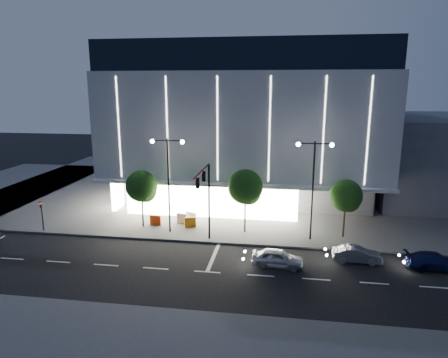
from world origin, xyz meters
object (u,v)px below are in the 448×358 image
(tree_left, at_px, (142,188))
(traffic_mast, at_px, (206,190))
(car_second, at_px, (357,254))
(barrier_d, at_px, (191,217))
(street_lamp_west, at_px, (168,171))
(barrier_a, at_px, (156,220))
(car_third, at_px, (435,261))
(ped_signal_far, at_px, (42,213))
(barrier_c, at_px, (190,222))
(tree_right, at_px, (346,197))
(street_lamp_east, at_px, (313,176))
(tree_mid, at_px, (246,189))
(barrier_b, at_px, (182,218))
(car_lead, at_px, (278,258))

(tree_left, bearing_deg, traffic_mast, -27.84)
(car_second, xyz_separation_m, barrier_d, (-15.02, 7.00, 0.03))
(street_lamp_west, height_order, barrier_a, street_lamp_west)
(tree_left, height_order, barrier_a, tree_left)
(street_lamp_west, bearing_deg, car_third, -11.45)
(ped_signal_far, bearing_deg, barrier_c, 12.12)
(ped_signal_far, xyz_separation_m, tree_right, (28.03, 2.52, 2.00))
(street_lamp_east, height_order, tree_mid, street_lamp_east)
(ped_signal_far, height_order, car_second, ped_signal_far)
(ped_signal_far, height_order, barrier_b, ped_signal_far)
(tree_left, relative_size, car_second, 1.52)
(street_lamp_east, distance_m, barrier_d, 13.16)
(street_lamp_west, bearing_deg, barrier_a, 141.24)
(traffic_mast, height_order, ped_signal_far, traffic_mast)
(street_lamp_east, xyz_separation_m, tree_right, (3.03, 1.02, -2.07))
(tree_mid, bearing_deg, ped_signal_far, -172.45)
(traffic_mast, bearing_deg, car_lead, -26.34)
(car_third, bearing_deg, barrier_b, 69.76)
(car_lead, bearing_deg, barrier_a, 64.71)
(car_lead, xyz_separation_m, barrier_d, (-8.86, 8.71, -0.03))
(street_lamp_east, bearing_deg, tree_right, 18.63)
(ped_signal_far, xyz_separation_m, barrier_a, (10.09, 3.04, -1.24))
(car_lead, distance_m, barrier_c, 11.16)
(barrier_b, xyz_separation_m, barrier_d, (0.80, 0.50, 0.00))
(street_lamp_east, distance_m, tree_right, 3.81)
(car_lead, height_order, barrier_a, car_lead)
(ped_signal_far, distance_m, barrier_b, 13.22)
(street_lamp_east, bearing_deg, street_lamp_west, 180.00)
(traffic_mast, bearing_deg, tree_right, 17.02)
(car_lead, height_order, barrier_c, car_lead)
(traffic_mast, distance_m, car_second, 13.19)
(tree_right, height_order, barrier_c, tree_right)
(ped_signal_far, distance_m, car_third, 34.16)
(tree_mid, relative_size, barrier_b, 5.59)
(barrier_b, bearing_deg, tree_mid, 0.79)
(barrier_c, height_order, barrier_d, same)
(barrier_c, relative_size, barrier_d, 1.00)
(tree_mid, bearing_deg, traffic_mast, -129.42)
(barrier_a, relative_size, barrier_c, 1.00)
(car_second, bearing_deg, street_lamp_east, 41.05)
(barrier_b, distance_m, barrier_c, 1.51)
(car_third, distance_m, barrier_d, 21.97)
(car_third, bearing_deg, car_lead, 93.81)
(car_third, distance_m, barrier_c, 21.22)
(traffic_mast, height_order, tree_right, traffic_mast)
(barrier_c, bearing_deg, barrier_d, 78.26)
(ped_signal_far, bearing_deg, car_second, -5.07)
(car_lead, relative_size, barrier_d, 3.63)
(tree_mid, relative_size, tree_right, 1.12)
(tree_mid, relative_size, barrier_a, 5.59)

